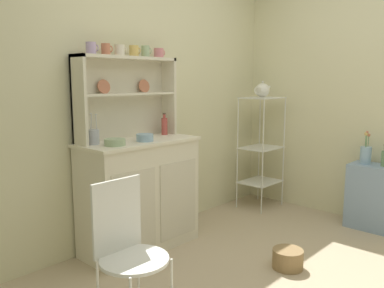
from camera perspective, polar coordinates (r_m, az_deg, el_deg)
wall_back at (r=3.56m, az=-6.60°, el=7.21°), size 3.84×0.05×2.50m
hutch_cabinet at (r=3.29m, az=-7.37°, el=-6.95°), size 0.98×0.45×0.89m
hutch_shelf_unit at (r=3.29m, az=-9.49°, el=7.40°), size 0.91×0.18×0.65m
bakers_rack at (r=4.34m, az=9.74°, el=0.32°), size 0.43×0.33×1.18m
side_shelf_blue at (r=4.08m, az=24.59°, el=-6.89°), size 0.28×0.48×0.60m
wire_chair at (r=2.19m, az=-9.16°, el=-13.81°), size 0.36×0.36×0.85m
floor_basket at (r=3.14m, az=13.39°, el=-15.50°), size 0.22×0.22×0.14m
cup_lilac_0 at (r=3.08m, az=-14.06°, el=13.01°), size 0.09×0.07×0.09m
cup_terracotta_1 at (r=3.15m, az=-12.06°, el=12.96°), size 0.08×0.07×0.09m
cup_cream_2 at (r=3.23m, az=-10.18°, el=12.91°), size 0.09×0.08×0.08m
cup_gold_3 at (r=3.32m, az=-8.18°, el=12.88°), size 0.09×0.07×0.09m
cup_sage_4 at (r=3.39m, az=-6.58°, el=12.88°), size 0.08×0.07×0.09m
cup_rose_5 at (r=3.49m, az=-4.71°, el=12.68°), size 0.10×0.08×0.08m
bowl_mixing_large at (r=2.97m, az=-10.85°, el=0.25°), size 0.15×0.15×0.05m
bowl_floral_medium at (r=3.14m, az=-6.68°, el=0.91°), size 0.13×0.13×0.06m
jam_bottle at (r=3.49m, az=-3.91°, el=2.60°), size 0.05×0.05×0.19m
utensil_jar at (r=3.04m, az=-13.71°, el=1.01°), size 0.08×0.08×0.23m
porcelain_teapot at (r=4.30m, az=9.93°, el=7.51°), size 0.24×0.15×0.17m
flower_vase at (r=4.03m, az=23.34°, el=-1.33°), size 0.10×0.10×0.31m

